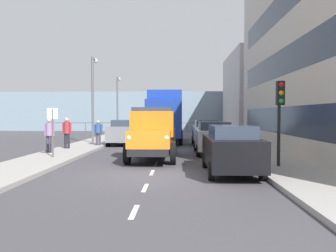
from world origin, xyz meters
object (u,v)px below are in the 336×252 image
Objects in this scene: car_silver_kerbside_1 at (213,137)px; lamp_post_far at (118,100)px; car_grey_oppositeside_0 at (124,132)px; pedestrian_couple_a at (98,131)px; car_black_kerbside_near at (231,149)px; pedestrian_with_bag at (67,130)px; street_sign at (53,124)px; lorry_cargo_blue at (165,115)px; pedestrian_strolling at (49,132)px; lamp_post_promenade at (93,91)px; truck_vintage_orange at (152,135)px; traffic_light_near at (280,105)px; car_white_kerbside_2 at (206,132)px.

car_silver_kerbside_1 is 16.47m from lamp_post_far.
pedestrian_couple_a reaches higher than car_grey_oppositeside_0.
car_black_kerbside_near is 2.36× the size of pedestrian_with_bag.
street_sign is (-0.68, 4.05, 0.49)m from pedestrian_with_bag.
car_black_kerbside_near is 11.69m from pedestrian_couple_a.
car_black_kerbside_near is 12.75m from car_grey_oppositeside_0.
pedestrian_with_bag is at bearing -8.57° from car_silver_kerbside_1.
lamp_post_far is at bearing -77.19° from car_grey_oppositeside_0.
lorry_cargo_blue reaches higher than car_silver_kerbside_1.
pedestrian_strolling is at bearing 57.64° from lorry_cargo_blue.
lorry_cargo_blue is 8.57m from car_silver_kerbside_1.
car_black_kerbside_near is at bearing 124.36° from lamp_post_promenade.
car_silver_kerbside_1 is 2.47× the size of pedestrian_couple_a.
traffic_light_near is at bearing 151.56° from truck_vintage_orange.
traffic_light_near is 9.89m from street_sign.
car_silver_kerbside_1 is (0.00, -6.08, 0.00)m from car_black_kerbside_near.
car_white_kerbside_2 is 9.06m from pedestrian_with_bag.
car_silver_kerbside_1 is 8.14m from street_sign.
lorry_cargo_blue is 3.99m from car_grey_oppositeside_0.
lamp_post_promenade is at bearing 2.75° from car_grey_oppositeside_0.
car_black_kerbside_near is at bearing 90.00° from car_silver_kerbside_1.
lorry_cargo_blue is at bearing -128.81° from pedestrian_with_bag.
lamp_post_far is at bearing -50.91° from car_white_kerbside_2.
truck_vintage_orange is 3.19× the size of pedestrian_with_bag.
truck_vintage_orange is 0.69× the size of lorry_cargo_blue.
car_black_kerbside_near is 1.31× the size of traffic_light_near.
car_white_kerbside_2 is at bearing -79.30° from traffic_light_near.
car_black_kerbside_near is 21.97m from lamp_post_far.
lamp_post_promenade reaches higher than lamp_post_far.
car_grey_oppositeside_0 is at bearing -177.25° from lamp_post_promenade.
car_grey_oppositeside_0 is (5.63, -11.44, 0.00)m from car_black_kerbside_near.
traffic_light_near is (-4.80, 13.29, 0.40)m from lorry_cargo_blue.
pedestrian_with_bag is at bearing -80.42° from street_sign.
car_silver_kerbside_1 and car_white_kerbside_2 have the same top height.
car_silver_kerbside_1 is 0.66× the size of lamp_post_promenade.
car_white_kerbside_2 is 2.27× the size of pedestrian_with_bag.
pedestrian_couple_a reaches higher than car_white_kerbside_2.
car_grey_oppositeside_0 is 2.45m from pedestrian_couple_a.
truck_vintage_orange is at bearing -28.44° from traffic_light_near.
pedestrian_couple_a is 0.49× the size of traffic_light_near.
car_silver_kerbside_1 is at bearing 136.42° from car_grey_oppositeside_0.
car_grey_oppositeside_0 is at bearing -114.65° from pedestrian_strolling.
lorry_cargo_blue reaches higher than pedestrian_with_bag.
car_white_kerbside_2 is at bearing -90.00° from car_black_kerbside_near.
street_sign is at bearing -23.31° from car_black_kerbside_near.
traffic_light_near is at bearing 132.49° from lamp_post_promenade.
pedestrian_with_bag is (8.29, -1.25, 0.30)m from car_silver_kerbside_1.
truck_vintage_orange is 4.58m from street_sign.
lamp_post_far is (7.67, -9.44, 2.62)m from car_white_kerbside_2.
pedestrian_strolling is (8.49, -5.19, 0.30)m from car_black_kerbside_near.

